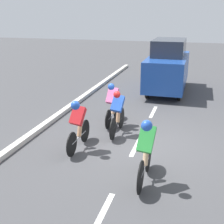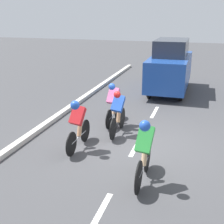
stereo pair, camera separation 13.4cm
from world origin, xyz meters
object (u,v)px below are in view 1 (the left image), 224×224
at_px(cyclist_green, 146,149).
at_px(cyclist_pink, 112,102).
at_px(cyclist_red, 78,123).
at_px(support_car, 168,66).
at_px(cyclist_blue, 118,111).

xyz_separation_m(cyclist_green, cyclist_pink, (1.70, -3.38, -0.05)).
relative_size(cyclist_red, support_car, 0.39).
height_order(cyclist_red, cyclist_blue, cyclist_red).
bearing_deg(cyclist_red, support_car, -102.60).
bearing_deg(cyclist_blue, cyclist_pink, -63.97).
xyz_separation_m(cyclist_red, cyclist_pink, (-0.35, -2.16, -0.02)).
distance_m(cyclist_red, cyclist_pink, 2.19).
bearing_deg(cyclist_green, cyclist_blue, -63.15).
relative_size(cyclist_red, cyclist_pink, 0.99).
xyz_separation_m(cyclist_blue, support_car, (-0.86, -5.77, 0.43)).
height_order(cyclist_green, cyclist_pink, cyclist_green).
distance_m(cyclist_pink, support_car, 5.16).
height_order(cyclist_green, support_car, support_car).
xyz_separation_m(cyclist_green, cyclist_red, (2.05, -1.22, -0.03)).
relative_size(cyclist_green, cyclist_blue, 1.00).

